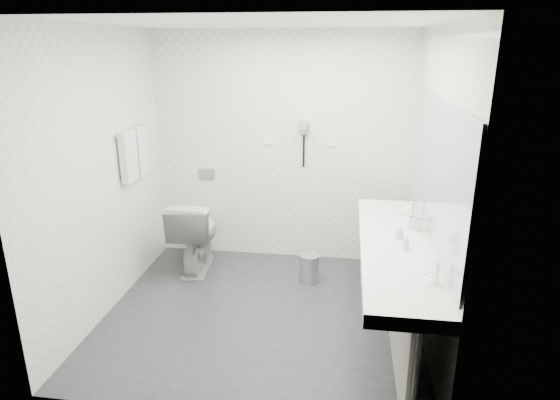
# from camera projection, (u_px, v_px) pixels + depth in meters

# --- Properties ---
(floor) EXTENTS (2.80, 2.80, 0.00)m
(floor) POSITION_uv_depth(u_px,v_px,m) (262.00, 313.00, 4.40)
(floor) COLOR #2B2B30
(floor) RESTS_ON ground
(ceiling) EXTENTS (2.80, 2.80, 0.00)m
(ceiling) POSITION_uv_depth(u_px,v_px,m) (258.00, 23.00, 3.62)
(ceiling) COLOR white
(ceiling) RESTS_ON wall_back
(wall_back) EXTENTS (2.80, 0.00, 2.80)m
(wall_back) POSITION_uv_depth(u_px,v_px,m) (281.00, 150.00, 5.23)
(wall_back) COLOR white
(wall_back) RESTS_ON floor
(wall_front) EXTENTS (2.80, 0.00, 2.80)m
(wall_front) POSITION_uv_depth(u_px,v_px,m) (219.00, 243.00, 2.79)
(wall_front) COLOR white
(wall_front) RESTS_ON floor
(wall_left) EXTENTS (0.00, 2.60, 2.60)m
(wall_left) POSITION_uv_depth(u_px,v_px,m) (102.00, 176.00, 4.20)
(wall_left) COLOR white
(wall_left) RESTS_ON floor
(wall_right) EXTENTS (0.00, 2.60, 2.60)m
(wall_right) POSITION_uv_depth(u_px,v_px,m) (432.00, 189.00, 3.82)
(wall_right) COLOR white
(wall_right) RESTS_ON floor
(vanity_counter) EXTENTS (0.55, 2.20, 0.10)m
(vanity_counter) POSITION_uv_depth(u_px,v_px,m) (395.00, 249.00, 3.81)
(vanity_counter) COLOR white
(vanity_counter) RESTS_ON floor
(vanity_panel) EXTENTS (0.03, 2.15, 0.75)m
(vanity_panel) POSITION_uv_depth(u_px,v_px,m) (394.00, 297.00, 3.94)
(vanity_panel) COLOR gray
(vanity_panel) RESTS_ON floor
(vanity_post_near) EXTENTS (0.06, 0.06, 0.75)m
(vanity_post_near) POSITION_uv_depth(u_px,v_px,m) (413.00, 381.00, 2.96)
(vanity_post_near) COLOR silver
(vanity_post_near) RESTS_ON floor
(vanity_post_far) EXTENTS (0.06, 0.06, 0.75)m
(vanity_post_far) POSITION_uv_depth(u_px,v_px,m) (389.00, 246.00, 4.92)
(vanity_post_far) COLOR silver
(vanity_post_far) RESTS_ON floor
(mirror) EXTENTS (0.02, 2.20, 1.05)m
(mirror) POSITION_uv_depth(u_px,v_px,m) (437.00, 171.00, 3.57)
(mirror) COLOR #B2BCC6
(mirror) RESTS_ON wall_right
(basin_near) EXTENTS (0.40, 0.31, 0.05)m
(basin_near) POSITION_uv_depth(u_px,v_px,m) (404.00, 283.00, 3.19)
(basin_near) COLOR white
(basin_near) RESTS_ON vanity_counter
(basin_far) EXTENTS (0.40, 0.31, 0.05)m
(basin_far) POSITION_uv_depth(u_px,v_px,m) (389.00, 217.00, 4.41)
(basin_far) COLOR white
(basin_far) RESTS_ON vanity_counter
(faucet_near) EXTENTS (0.04, 0.04, 0.15)m
(faucet_near) POSITION_uv_depth(u_px,v_px,m) (435.00, 273.00, 3.14)
(faucet_near) COLOR silver
(faucet_near) RESTS_ON vanity_counter
(faucet_far) EXTENTS (0.04, 0.04, 0.15)m
(faucet_far) POSITION_uv_depth(u_px,v_px,m) (412.00, 209.00, 4.36)
(faucet_far) COLOR silver
(faucet_far) RESTS_ON vanity_counter
(soap_bottle_a) EXTENTS (0.07, 0.07, 0.11)m
(soap_bottle_a) POSITION_uv_depth(u_px,v_px,m) (399.00, 233.00, 3.85)
(soap_bottle_a) COLOR silver
(soap_bottle_a) RESTS_ON vanity_counter
(soap_bottle_b) EXTENTS (0.07, 0.07, 0.08)m
(soap_bottle_b) POSITION_uv_depth(u_px,v_px,m) (400.00, 234.00, 3.87)
(soap_bottle_b) COLOR silver
(soap_bottle_b) RESTS_ON vanity_counter
(soap_bottle_c) EXTENTS (0.05, 0.05, 0.12)m
(soap_bottle_c) POSITION_uv_depth(u_px,v_px,m) (406.00, 243.00, 3.65)
(soap_bottle_c) COLOR silver
(soap_bottle_c) RESTS_ON vanity_counter
(glass_left) EXTENTS (0.07, 0.07, 0.11)m
(glass_left) POSITION_uv_depth(u_px,v_px,m) (419.00, 225.00, 4.02)
(glass_left) COLOR silver
(glass_left) RESTS_ON vanity_counter
(glass_right) EXTENTS (0.07, 0.07, 0.10)m
(glass_right) POSITION_uv_depth(u_px,v_px,m) (413.00, 222.00, 4.09)
(glass_right) COLOR silver
(glass_right) RESTS_ON vanity_counter
(toilet) EXTENTS (0.50, 0.82, 0.80)m
(toilet) POSITION_uv_depth(u_px,v_px,m) (195.00, 234.00, 5.17)
(toilet) COLOR white
(toilet) RESTS_ON floor
(flush_plate) EXTENTS (0.18, 0.02, 0.12)m
(flush_plate) POSITION_uv_depth(u_px,v_px,m) (207.00, 174.00, 5.43)
(flush_plate) COLOR #B2B5BA
(flush_plate) RESTS_ON wall_back
(pedal_bin) EXTENTS (0.24, 0.24, 0.28)m
(pedal_bin) POSITION_uv_depth(u_px,v_px,m) (309.00, 269.00, 4.95)
(pedal_bin) COLOR #B2B5BA
(pedal_bin) RESTS_ON floor
(bin_lid) EXTENTS (0.20, 0.20, 0.02)m
(bin_lid) POSITION_uv_depth(u_px,v_px,m) (310.00, 256.00, 4.90)
(bin_lid) COLOR #B2B5BA
(bin_lid) RESTS_ON pedal_bin
(towel_rail) EXTENTS (0.02, 0.62, 0.02)m
(towel_rail) POSITION_uv_depth(u_px,v_px,m) (132.00, 131.00, 4.62)
(towel_rail) COLOR silver
(towel_rail) RESTS_ON wall_left
(towel_near) EXTENTS (0.07, 0.24, 0.48)m
(towel_near) POSITION_uv_depth(u_px,v_px,m) (129.00, 157.00, 4.55)
(towel_near) COLOR silver
(towel_near) RESTS_ON towel_rail
(towel_far) EXTENTS (0.07, 0.24, 0.48)m
(towel_far) POSITION_uv_depth(u_px,v_px,m) (141.00, 150.00, 4.82)
(towel_far) COLOR silver
(towel_far) RESTS_ON towel_rail
(dryer_cradle) EXTENTS (0.10, 0.04, 0.14)m
(dryer_cradle) POSITION_uv_depth(u_px,v_px,m) (304.00, 128.00, 5.09)
(dryer_cradle) COLOR gray
(dryer_cradle) RESTS_ON wall_back
(dryer_barrel) EXTENTS (0.08, 0.14, 0.08)m
(dryer_barrel) POSITION_uv_depth(u_px,v_px,m) (304.00, 126.00, 5.02)
(dryer_barrel) COLOR gray
(dryer_barrel) RESTS_ON dryer_cradle
(dryer_cord) EXTENTS (0.02, 0.02, 0.35)m
(dryer_cord) POSITION_uv_depth(u_px,v_px,m) (304.00, 151.00, 5.16)
(dryer_cord) COLOR black
(dryer_cord) RESTS_ON dryer_cradle
(switch_plate_a) EXTENTS (0.09, 0.02, 0.09)m
(switch_plate_a) POSITION_uv_depth(u_px,v_px,m) (268.00, 140.00, 5.21)
(switch_plate_a) COLOR white
(switch_plate_a) RESTS_ON wall_back
(switch_plate_b) EXTENTS (0.09, 0.02, 0.09)m
(switch_plate_b) POSITION_uv_depth(u_px,v_px,m) (332.00, 142.00, 5.12)
(switch_plate_b) COLOR white
(switch_plate_b) RESTS_ON wall_back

